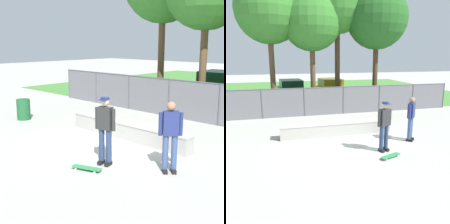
{
  "view_description": "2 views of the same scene",
  "coord_description": "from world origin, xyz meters",
  "views": [
    {
      "loc": [
        6.96,
        -7.27,
        3.23
      ],
      "look_at": [
        -0.64,
        0.42,
        0.91
      ],
      "focal_mm": 52.43,
      "sensor_mm": 36.0,
      "label": 1
    },
    {
      "loc": [
        -2.7,
        -8.97,
        3.39
      ],
      "look_at": [
        -0.23,
        0.44,
        1.11
      ],
      "focal_mm": 37.95,
      "sensor_mm": 36.0,
      "label": 2
    }
  ],
  "objects": [
    {
      "name": "ground_plane",
      "position": [
        0.0,
        0.0,
        0.0
      ],
      "size": [
        80.0,
        80.0,
        0.0
      ],
      "primitive_type": "plane",
      "color": "#ADAAA3"
    },
    {
      "name": "grass_strip",
      "position": [
        0.0,
        14.82,
        0.01
      ],
      "size": [
        28.43,
        20.0,
        0.02
      ],
      "primitive_type": "cube",
      "color": "#478438",
      "rests_on": "ground"
    },
    {
      "name": "concrete_ledge",
      "position": [
        -0.21,
        0.7,
        0.3
      ],
      "size": [
        4.95,
        0.49,
        0.59
      ],
      "color": "#A8A59E",
      "rests_on": "ground"
    },
    {
      "name": "skateboarder",
      "position": [
        0.99,
        -1.48,
        1.03
      ],
      "size": [
        0.58,
        0.37,
        1.84
      ],
      "color": "black",
      "rests_on": "ground"
    },
    {
      "name": "skateboard",
      "position": [
        0.96,
        -2.12,
        0.07
      ],
      "size": [
        0.82,
        0.46,
        0.09
      ],
      "color": "#2D8C4C",
      "rests_on": "ground"
    },
    {
      "name": "chainlink_fence",
      "position": [
        0.0,
        4.52,
        0.91
      ],
      "size": [
        16.5,
        0.07,
        1.67
      ],
      "color": "#4C4C51",
      "rests_on": "ground"
    },
    {
      "name": "tree_near_left",
      "position": [
        -2.86,
        6.15,
        5.99
      ],
      "size": [
        3.86,
        3.86,
        7.95
      ],
      "color": "brown",
      "rests_on": "ground"
    },
    {
      "name": "tree_near_right",
      "position": [
        -0.42,
        5.93,
        5.5
      ],
      "size": [
        3.67,
        3.67,
        7.37
      ],
      "color": "brown",
      "rests_on": "ground"
    },
    {
      "name": "tree_mid",
      "position": [
        1.19,
        6.02,
        6.42
      ],
      "size": [
        3.42,
        3.42,
        8.18
      ],
      "color": "#47301E",
      "rests_on": "ground"
    },
    {
      "name": "tree_far",
      "position": [
        3.53,
        5.34,
        5.68
      ],
      "size": [
        3.79,
        3.79,
        7.6
      ],
      "color": "#47301E",
      "rests_on": "ground"
    },
    {
      "name": "car_green",
      "position": [
        -1.58,
        9.85,
        0.84
      ],
      "size": [
        2.27,
        4.33,
        1.66
      ],
      "color": "#1E6638",
      "rests_on": "ground"
    },
    {
      "name": "car_yellow",
      "position": [
        1.58,
        9.94,
        0.84
      ],
      "size": [
        2.27,
        4.33,
        1.66
      ],
      "color": "gold",
      "rests_on": "ground"
    },
    {
      "name": "bystander",
      "position": [
        2.53,
        -0.73,
        1.01
      ],
      "size": [
        0.46,
        0.45,
        1.82
      ],
      "color": "black",
      "rests_on": "ground"
    }
  ]
}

